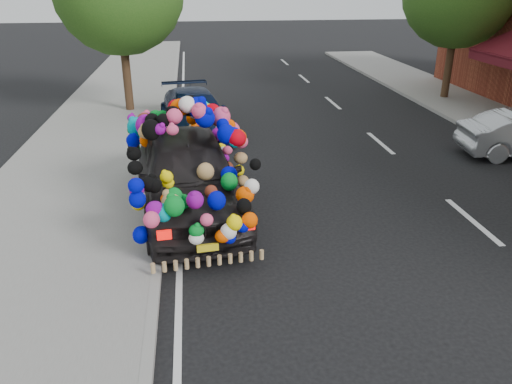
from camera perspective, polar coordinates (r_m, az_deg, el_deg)
ground at (r=9.25m, az=3.83°, el=-4.61°), size 100.00×100.00×0.00m
sidewalk at (r=9.44m, az=-22.84°, el=-5.52°), size 4.00×60.00×0.12m
kerb at (r=9.09m, az=-10.91°, el=-5.07°), size 0.15×60.00×0.13m
lane_markings at (r=10.51m, az=23.51°, el=-3.02°), size 6.00×50.00×0.01m
plush_art_car at (r=9.67m, az=-7.84°, el=4.01°), size 2.79×5.13×2.25m
navy_sedan at (r=15.16m, az=-7.05°, el=8.97°), size 2.34×4.49×1.25m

